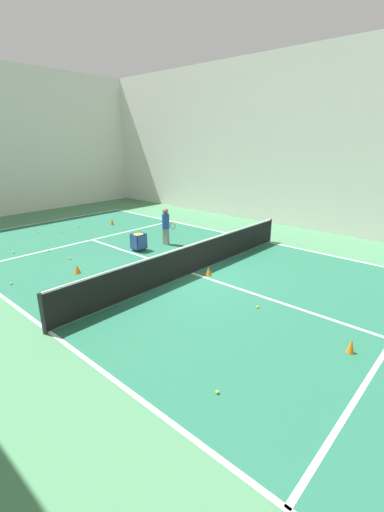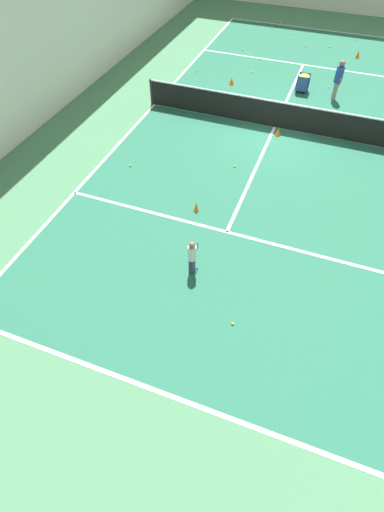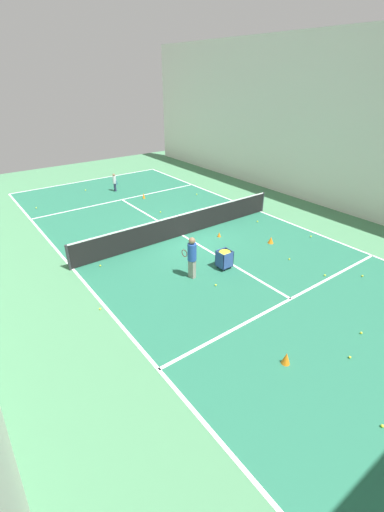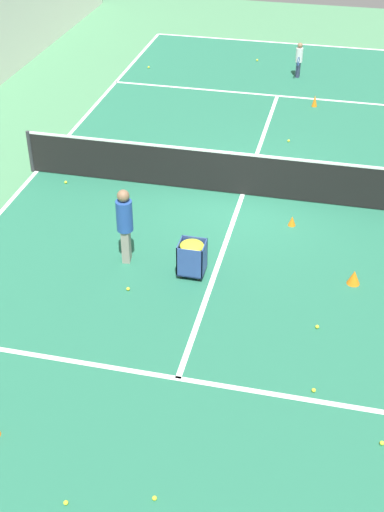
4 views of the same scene
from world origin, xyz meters
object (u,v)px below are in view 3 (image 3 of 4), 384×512
at_px(coach_at_net, 192,255).
at_px(training_cone_1, 144,196).
at_px(ball_cart, 224,256).
at_px(tennis_net, 183,225).
at_px(player_near_baseline, 114,181).
at_px(training_cone_0, 271,240).

distance_m(coach_at_net, training_cone_1, 9.37).
height_order(coach_at_net, training_cone_1, coach_at_net).
distance_m(coach_at_net, ball_cart, 1.46).
bearing_deg(coach_at_net, ball_cart, -106.03).
bearing_deg(tennis_net, coach_at_net, 60.18).
bearing_deg(coach_at_net, training_cone_1, -26.62).
height_order(tennis_net, player_near_baseline, player_near_baseline).
distance_m(tennis_net, coach_at_net, 3.68).
height_order(player_near_baseline, training_cone_1, player_near_baseline).
bearing_deg(tennis_net, training_cone_1, -101.55).
xyz_separation_m(coach_at_net, training_cone_1, (-2.98, -8.85, -0.75)).
xyz_separation_m(tennis_net, training_cone_1, (-1.16, -5.68, -0.38)).
bearing_deg(ball_cart, player_near_baseline, -94.29).
bearing_deg(training_cone_1, tennis_net, 78.45).
height_order(ball_cart, training_cone_0, ball_cart).
bearing_deg(tennis_net, player_near_baseline, -93.01).
xyz_separation_m(coach_at_net, ball_cart, (-1.39, 0.20, -0.40)).
xyz_separation_m(player_near_baseline, coach_at_net, (2.24, 11.16, 0.28)).
xyz_separation_m(tennis_net, coach_at_net, (1.82, 3.17, 0.37)).
bearing_deg(ball_cart, training_cone_1, -99.97).
relative_size(training_cone_0, training_cone_1, 0.87).
distance_m(player_near_baseline, training_cone_0, 11.18).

